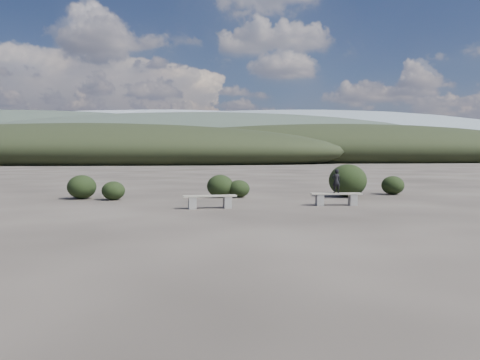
{
  "coord_description": "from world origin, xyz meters",
  "views": [
    {
      "loc": [
        -1.52,
        -13.13,
        2.0
      ],
      "look_at": [
        -0.24,
        3.5,
        1.1
      ],
      "focal_mm": 35.0,
      "sensor_mm": 36.0,
      "label": 1
    }
  ],
  "objects": [
    {
      "name": "shrub_c",
      "position": [
        0.09,
        8.65,
        0.41
      ],
      "size": [
        1.03,
        1.03,
        0.82
      ],
      "primitive_type": "ellipsoid",
      "color": "black",
      "rests_on": "ground"
    },
    {
      "name": "mountain_ridges",
      "position": [
        -7.48,
        339.06,
        10.84
      ],
      "size": [
        500.0,
        400.0,
        56.0
      ],
      "color": "black",
      "rests_on": "ground"
    },
    {
      "name": "seated_person",
      "position": [
        3.67,
        4.9,
        0.97
      ],
      "size": [
        0.38,
        0.28,
        0.94
      ],
      "primitive_type": "imported",
      "rotation": [
        0.0,
        0.0,
        3.31
      ],
      "color": "black",
      "rests_on": "bench_right"
    },
    {
      "name": "bench_right",
      "position": [
        3.67,
        4.9,
        0.3
      ],
      "size": [
        1.99,
        0.47,
        0.5
      ],
      "rotation": [
        0.0,
        0.0,
        -0.03
      ],
      "color": "gray",
      "rests_on": "ground"
    },
    {
      "name": "bench_left",
      "position": [
        -1.31,
        4.23,
        0.3
      ],
      "size": [
        2.02,
        0.68,
        0.5
      ],
      "rotation": [
        0.0,
        0.0,
        0.14
      ],
      "color": "gray",
      "rests_on": "ground"
    },
    {
      "name": "shrub_e",
      "position": [
        7.94,
        9.67,
        0.47
      ],
      "size": [
        1.13,
        1.13,
        0.94
      ],
      "primitive_type": "ellipsoid",
      "color": "black",
      "rests_on": "ground"
    },
    {
      "name": "ground",
      "position": [
        0.0,
        0.0,
        0.0
      ],
      "size": [
        1200.0,
        1200.0,
        0.0
      ],
      "primitive_type": "plane",
      "color": "#2A2520",
      "rests_on": "ground"
    },
    {
      "name": "shrub_b",
      "position": [
        -0.78,
        8.77,
        0.53
      ],
      "size": [
        1.25,
        1.25,
        1.07
      ],
      "primitive_type": "ellipsoid",
      "color": "black",
      "rests_on": "ground"
    },
    {
      "name": "shrub_f",
      "position": [
        -7.06,
        8.49,
        0.54
      ],
      "size": [
        1.28,
        1.28,
        1.09
      ],
      "primitive_type": "ellipsoid",
      "color": "black",
      "rests_on": "ground"
    },
    {
      "name": "shrub_a",
      "position": [
        -5.53,
        7.83,
        0.42
      ],
      "size": [
        1.01,
        1.01,
        0.83
      ],
      "primitive_type": "ellipsoid",
      "color": "black",
      "rests_on": "ground"
    },
    {
      "name": "shrub_d",
      "position": [
        5.27,
        8.54,
        0.78
      ],
      "size": [
        1.78,
        1.78,
        1.56
      ],
      "primitive_type": "ellipsoid",
      "color": "black",
      "rests_on": "ground"
    }
  ]
}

